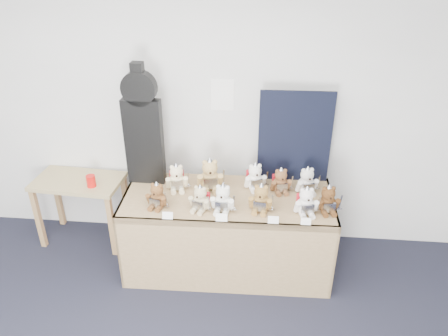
# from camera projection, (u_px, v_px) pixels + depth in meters

# --- Properties ---
(room_shell) EXTENTS (6.00, 6.00, 6.00)m
(room_shell) POSITION_uv_depth(u_px,v_px,m) (222.00, 95.00, 3.97)
(room_shell) COLOR white
(room_shell) RESTS_ON floor
(display_table) EXTENTS (1.87, 0.82, 0.77)m
(display_table) POSITION_uv_depth(u_px,v_px,m) (227.00, 217.00, 3.86)
(display_table) COLOR olive
(display_table) RESTS_ON floor
(side_table) EXTENTS (0.88, 0.53, 0.70)m
(side_table) POSITION_uv_depth(u_px,v_px,m) (80.00, 190.00, 4.31)
(side_table) COLOR #A18856
(side_table) RESTS_ON floor
(guitar_case) EXTENTS (0.34, 0.11, 1.12)m
(guitar_case) POSITION_uv_depth(u_px,v_px,m) (143.00, 127.00, 3.83)
(guitar_case) COLOR black
(guitar_case) RESTS_ON display_table
(navy_board) EXTENTS (0.65, 0.03, 0.87)m
(navy_board) POSITION_uv_depth(u_px,v_px,m) (295.00, 137.00, 3.91)
(navy_board) COLOR black
(navy_board) RESTS_ON display_table
(red_cup) EXTENTS (0.09, 0.09, 0.11)m
(red_cup) POSITION_uv_depth(u_px,v_px,m) (91.00, 181.00, 4.11)
(red_cup) COLOR red
(red_cup) RESTS_ON side_table
(teddy_front_far_left) EXTENTS (0.21, 0.19, 0.26)m
(teddy_front_far_left) POSITION_uv_depth(u_px,v_px,m) (157.00, 196.00, 3.67)
(teddy_front_far_left) COLOR brown
(teddy_front_far_left) RESTS_ON display_table
(teddy_front_left) EXTENTS (0.21, 0.20, 0.26)m
(teddy_front_left) POSITION_uv_depth(u_px,v_px,m) (200.00, 199.00, 3.63)
(teddy_front_left) COLOR #C1B088
(teddy_front_left) RESTS_ON display_table
(teddy_front_centre) EXTENTS (0.23, 0.19, 0.28)m
(teddy_front_centre) POSITION_uv_depth(u_px,v_px,m) (223.00, 199.00, 3.61)
(teddy_front_centre) COLOR white
(teddy_front_centre) RESTS_ON display_table
(teddy_front_right) EXTENTS (0.23, 0.19, 0.28)m
(teddy_front_right) POSITION_uv_depth(u_px,v_px,m) (261.00, 199.00, 3.61)
(teddy_front_right) COLOR olive
(teddy_front_right) RESTS_ON display_table
(teddy_front_far_right) EXTENTS (0.23, 0.20, 0.27)m
(teddy_front_far_right) POSITION_uv_depth(u_px,v_px,m) (306.00, 202.00, 3.58)
(teddy_front_far_right) COLOR white
(teddy_front_far_right) RESTS_ON display_table
(teddy_front_end) EXTENTS (0.23, 0.20, 0.27)m
(teddy_front_end) POSITION_uv_depth(u_px,v_px,m) (328.00, 200.00, 3.60)
(teddy_front_end) COLOR #52341C
(teddy_front_end) RESTS_ON display_table
(teddy_back_left) EXTENTS (0.23, 0.21, 0.28)m
(teddy_back_left) POSITION_uv_depth(u_px,v_px,m) (177.00, 178.00, 3.91)
(teddy_back_left) COLOR beige
(teddy_back_left) RESTS_ON display_table
(teddy_back_centre_left) EXTENTS (0.27, 0.24, 0.33)m
(teddy_back_centre_left) POSITION_uv_depth(u_px,v_px,m) (210.00, 176.00, 3.91)
(teddy_back_centre_left) COLOR tan
(teddy_back_centre_left) RESTS_ON display_table
(teddy_back_centre_right) EXTENTS (0.23, 0.21, 0.28)m
(teddy_back_centre_right) POSITION_uv_depth(u_px,v_px,m) (255.00, 177.00, 3.93)
(teddy_back_centre_right) COLOR white
(teddy_back_centre_right) RESTS_ON display_table
(teddy_back_right) EXTENTS (0.22, 0.19, 0.26)m
(teddy_back_right) POSITION_uv_depth(u_px,v_px,m) (281.00, 181.00, 3.88)
(teddy_back_right) COLOR brown
(teddy_back_right) RESTS_ON display_table
(teddy_back_end) EXTENTS (0.23, 0.21, 0.28)m
(teddy_back_end) POSITION_uv_depth(u_px,v_px,m) (307.00, 181.00, 3.87)
(teddy_back_end) COLOR white
(teddy_back_end) RESTS_ON display_table
(entry_card_a) EXTENTS (0.09, 0.02, 0.06)m
(entry_card_a) POSITION_uv_depth(u_px,v_px,m) (168.00, 216.00, 3.54)
(entry_card_a) COLOR white
(entry_card_a) RESTS_ON display_table
(entry_card_b) EXTENTS (0.09, 0.02, 0.07)m
(entry_card_b) POSITION_uv_depth(u_px,v_px,m) (222.00, 217.00, 3.51)
(entry_card_b) COLOR white
(entry_card_b) RESTS_ON display_table
(entry_card_c) EXTENTS (0.09, 0.02, 0.06)m
(entry_card_c) POSITION_uv_depth(u_px,v_px,m) (273.00, 220.00, 3.48)
(entry_card_c) COLOR white
(entry_card_c) RESTS_ON display_table
(entry_card_d) EXTENTS (0.08, 0.02, 0.06)m
(entry_card_d) POSITION_uv_depth(u_px,v_px,m) (306.00, 221.00, 3.47)
(entry_card_d) COLOR white
(entry_card_d) RESTS_ON display_table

